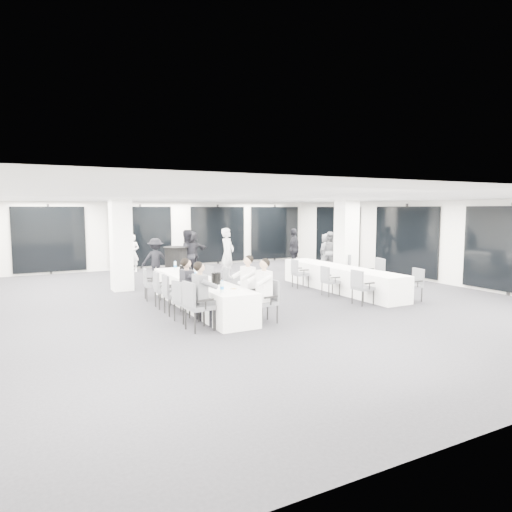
{
  "coord_description": "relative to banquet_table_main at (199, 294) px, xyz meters",
  "views": [
    {
      "loc": [
        -5.73,
        -11.1,
        2.54
      ],
      "look_at": [
        0.1,
        -0.2,
        1.24
      ],
      "focal_mm": 32.0,
      "sensor_mm": 36.0,
      "label": 1
    }
  ],
  "objects": [
    {
      "name": "seated_guest_a",
      "position": [
        -0.67,
        -1.98,
        0.44
      ],
      "size": [
        0.5,
        0.38,
        1.44
      ],
      "rotation": [
        0.0,
        0.0,
        -1.57
      ],
      "color": "#54565B",
      "rests_on": "floor"
    },
    {
      "name": "water_bottle_c",
      "position": [
        0.03,
        1.99,
        0.5
      ],
      "size": [
        0.08,
        0.08,
        0.24
      ],
      "primitive_type": "cylinder",
      "color": "silver",
      "rests_on": "banquet_table_main"
    },
    {
      "name": "chair_main_right_far",
      "position": [
        0.82,
        1.56,
        0.12
      ],
      "size": [
        0.5,
        0.53,
        0.86
      ],
      "rotation": [
        0.0,
        0.0,
        1.74
      ],
      "color": "#52545A",
      "rests_on": "floor"
    },
    {
      "name": "plate_a",
      "position": [
        -0.16,
        -1.32,
        0.39
      ],
      "size": [
        0.22,
        0.22,
        0.03
      ],
      "color": "white",
      "rests_on": "banquet_table_main"
    },
    {
      "name": "column_left",
      "position": [
        -1.18,
        3.55,
        1.02
      ],
      "size": [
        0.6,
        0.6,
        2.8
      ],
      "primitive_type": "cube",
      "color": "white",
      "rests_on": "floor"
    },
    {
      "name": "banquet_table_side",
      "position": [
        4.72,
        0.25,
        0.0
      ],
      "size": [
        0.9,
        5.0,
        0.75
      ],
      "primitive_type": "cube",
      "color": "white",
      "rests_on": "floor"
    },
    {
      "name": "standing_guest_a",
      "position": [
        2.67,
        4.09,
        0.66
      ],
      "size": [
        0.97,
        0.95,
        2.07
      ],
      "primitive_type": "imported",
      "rotation": [
        0.0,
        0.0,
        0.69
      ],
      "color": "white",
      "rests_on": "floor"
    },
    {
      "name": "seated_guest_c",
      "position": [
        0.67,
        -2.08,
        0.44
      ],
      "size": [
        0.5,
        0.38,
        1.44
      ],
      "rotation": [
        0.0,
        0.0,
        1.57
      ],
      "color": "white",
      "rests_on": "floor"
    },
    {
      "name": "chair_side_left_mid",
      "position": [
        3.89,
        -0.25,
        0.12
      ],
      "size": [
        0.47,
        0.51,
        0.87
      ],
      "rotation": [
        0.0,
        0.0,
        -1.64
      ],
      "color": "#52545A",
      "rests_on": "floor"
    },
    {
      "name": "room",
      "position": [
        2.51,
        1.46,
        1.01
      ],
      "size": [
        14.04,
        16.04,
        2.84
      ],
      "color": "#25252A",
      "rests_on": "ground"
    },
    {
      "name": "chair_main_right_second",
      "position": [
        0.84,
        -1.28,
        0.21
      ],
      "size": [
        0.6,
        0.64,
        1.02
      ],
      "rotation": [
        0.0,
        0.0,
        1.75
      ],
      "color": "#52545A",
      "rests_on": "floor"
    },
    {
      "name": "chair_main_left_fourth",
      "position": [
        -0.83,
        0.47,
        0.16
      ],
      "size": [
        0.49,
        0.55,
        0.94
      ],
      "rotation": [
        0.0,
        0.0,
        -1.61
      ],
      "color": "#52545A",
      "rests_on": "floor"
    },
    {
      "name": "ice_bucket_far",
      "position": [
        -0.01,
        1.16,
        0.49
      ],
      "size": [
        0.2,
        0.2,
        0.23
      ],
      "primitive_type": "cylinder",
      "color": "black",
      "rests_on": "banquet_table_main"
    },
    {
      "name": "water_bottle_a",
      "position": [
        -0.23,
        -1.97,
        0.5
      ],
      "size": [
        0.08,
        0.08,
        0.24
      ],
      "primitive_type": "cylinder",
      "color": "silver",
      "rests_on": "banquet_table_main"
    },
    {
      "name": "water_bottle_b",
      "position": [
        0.05,
        0.43,
        0.48
      ],
      "size": [
        0.07,
        0.07,
        0.22
      ],
      "primitive_type": "cylinder",
      "color": "silver",
      "rests_on": "banquet_table_main"
    },
    {
      "name": "ice_bucket_near",
      "position": [
        0.08,
        -0.92,
        0.51
      ],
      "size": [
        0.23,
        0.23,
        0.27
      ],
      "primitive_type": "cylinder",
      "color": "black",
      "rests_on": "banquet_table_main"
    },
    {
      "name": "chair_side_right_near",
      "position": [
        5.55,
        -1.91,
        0.13
      ],
      "size": [
        0.5,
        0.54,
        0.89
      ],
      "rotation": [
        0.0,
        0.0,
        1.44
      ],
      "color": "#52545A",
      "rests_on": "floor"
    },
    {
      "name": "chair_main_left_far",
      "position": [
        -0.83,
        1.63,
        0.13
      ],
      "size": [
        0.5,
        0.54,
        0.88
      ],
      "rotation": [
        0.0,
        0.0,
        -1.7
      ],
      "color": "#52545A",
      "rests_on": "floor"
    },
    {
      "name": "plate_b",
      "position": [
        0.15,
        -1.75,
        0.39
      ],
      "size": [
        0.2,
        0.2,
        0.03
      ],
      "color": "white",
      "rests_on": "banquet_table_main"
    },
    {
      "name": "chair_main_left_near",
      "position": [
        -0.84,
        -1.99,
        0.21
      ],
      "size": [
        0.58,
        0.63,
        1.03
      ],
      "rotation": [
        0.0,
        0.0,
        -1.46
      ],
      "color": "#52545A",
      "rests_on": "floor"
    },
    {
      "name": "standing_guest_g",
      "position": [
        0.08,
        7.55,
        0.47
      ],
      "size": [
        0.79,
        0.78,
        1.69
      ],
      "primitive_type": "imported",
      "rotation": [
        0.0,
        0.0,
        -0.7
      ],
      "color": "white",
      "rests_on": "floor"
    },
    {
      "name": "standing_guest_c",
      "position": [
        0.28,
        4.93,
        0.47
      ],
      "size": [
        1.21,
        0.86,
        1.69
      ],
      "primitive_type": "imported",
      "rotation": [
        0.0,
        0.0,
        2.84
      ],
      "color": "black",
      "rests_on": "floor"
    },
    {
      "name": "chair_main_left_mid",
      "position": [
        -0.83,
        -0.35,
        0.17
      ],
      "size": [
        0.5,
        0.56,
        0.96
      ],
      "rotation": [
        0.0,
        0.0,
        -1.6
      ],
      "color": "#52545A",
      "rests_on": "floor"
    },
    {
      "name": "cocktail_table",
      "position": [
        0.85,
        4.43,
        0.23
      ],
      "size": [
        0.87,
        0.87,
        1.2
      ],
      "color": "black",
      "rests_on": "floor"
    },
    {
      "name": "chair_side_left_far",
      "position": [
        3.89,
        1.34,
        0.14
      ],
      "size": [
        0.51,
        0.56,
        0.91
      ],
      "rotation": [
        0.0,
        0.0,
        -1.7
      ],
      "color": "#52545A",
      "rests_on": "floor"
    },
    {
      "name": "chair_side_right_mid",
      "position": [
        5.56,
        -0.38,
        0.21
      ],
      "size": [
        0.62,
        0.65,
        1.02
      ],
      "rotation": [
        0.0,
        0.0,
        1.34
      ],
      "color": "#52545A",
      "rests_on": "floor"
    },
    {
      "name": "seated_guest_d",
      "position": [
        0.67,
        -1.3,
        0.44
      ],
      "size": [
        0.5,
        0.38,
        1.44
      ],
      "rotation": [
        0.0,
        0.0,
        1.57
      ],
      "color": "white",
      "rests_on": "floor"
    },
    {
      "name": "chair_side_left_near",
      "position": [
        3.89,
        -1.63,
        0.15
      ],
      "size": [
        0.47,
        0.53,
        0.92
      ],
      "rotation": [
        0.0,
        0.0,
        -1.55
      ],
      "color": "#52545A",
      "rests_on": "floor"
    },
    {
      "name": "standing_guest_h",
      "position": [
        7.12,
        3.96,
        0.53
      ],
      "size": [
        0.86,
        1.02,
        1.81
      ],
      "primitive_type": "imported",
      "rotation": [
        0.0,
        0.0,
        2.01
      ],
      "color": "#54565B",
      "rests_on": "floor"
    },
    {
      "name": "chair_main_right_mid",
      "position": [
        0.83,
        -0.21,
        0.12
      ],
      "size": [
        0.45,
        0.5,
        0.86
      ],
      "rotation": [
        0.0,
        0.0,
        1.61
      ],
      "color": "#52545A",
      "rests_on": "floor"
    },
    {
      "name": "standing_guest_e",
      "position": [
        7.22,
        4.31,
        0.48
      ],
      "size": [
        0.65,
        0.9,
        1.7
      ],
      "primitive_type": "imported",
      "rotation": [
        0.0,
        0.0,
        1.77
      ],
      "color": "#54565B",
      "rests_on": "floor"
    },
    {
      "name": "wine_glass",
      "position": [
        0.22,
        -1.87,
        0.52
      ],
      "size": [
        0.08,
        0.08,
        0.2
      ],
      "color": "silver",
      "rests_on": "banquet_table_main"
    },
    {
      "name": "column_right",
      "position": [
        5.82,
        1.35,
        1.02
      ],
      "size": [
        0.6,
        0.6,
        2.8
      ],
      "primitive_type": "cube",
      "color": "white",
      "rests_on": "floor"
    },
    {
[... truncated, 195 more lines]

